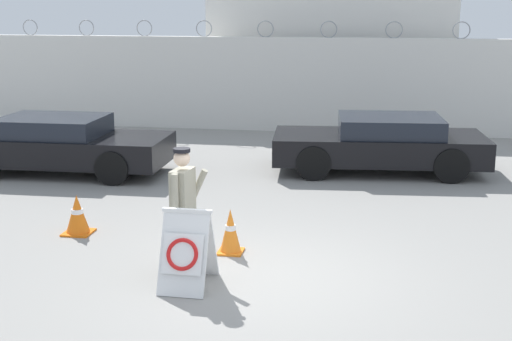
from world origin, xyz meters
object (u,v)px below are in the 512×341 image
at_px(parked_car_front_coupe, 62,144).
at_px(parked_car_rear_sedan, 381,143).
at_px(traffic_cone_mid, 230,231).
at_px(barricade_sign, 187,249).
at_px(security_guard, 183,204).
at_px(traffic_cone_near, 77,215).

xyz_separation_m(parked_car_front_coupe, parked_car_rear_sedan, (6.73, 1.30, 0.00)).
bearing_deg(traffic_cone_mid, parked_car_front_coupe, 136.95).
distance_m(barricade_sign, parked_car_rear_sedan, 7.35).
height_order(parked_car_front_coupe, parked_car_rear_sedan, parked_car_front_coupe).
bearing_deg(traffic_cone_mid, barricade_sign, -101.77).
distance_m(security_guard, traffic_cone_near, 2.55).
height_order(traffic_cone_near, parked_car_front_coupe, parked_car_front_coupe).
bearing_deg(parked_car_rear_sedan, parked_car_front_coupe, 5.71).
distance_m(traffic_cone_mid, parked_car_front_coupe, 6.31).
bearing_deg(security_guard, traffic_cone_near, 64.80).
bearing_deg(security_guard, traffic_cone_mid, -22.65).
bearing_deg(security_guard, parked_car_rear_sedan, -15.67).
bearing_deg(parked_car_rear_sedan, traffic_cone_near, 42.50).
relative_size(barricade_sign, security_guard, 0.60).
distance_m(security_guard, parked_car_front_coupe, 6.61).
distance_m(security_guard, parked_car_rear_sedan, 6.94).
bearing_deg(parked_car_front_coupe, traffic_cone_mid, -44.31).
bearing_deg(parked_car_front_coupe, barricade_sign, -53.83).
relative_size(traffic_cone_near, parked_car_front_coupe, 0.14).
relative_size(barricade_sign, parked_car_front_coupe, 0.23).
bearing_deg(traffic_cone_near, barricade_sign, -38.11).
bearing_deg(traffic_cone_mid, traffic_cone_near, 170.13).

